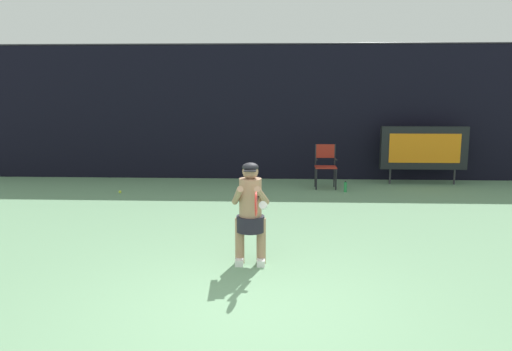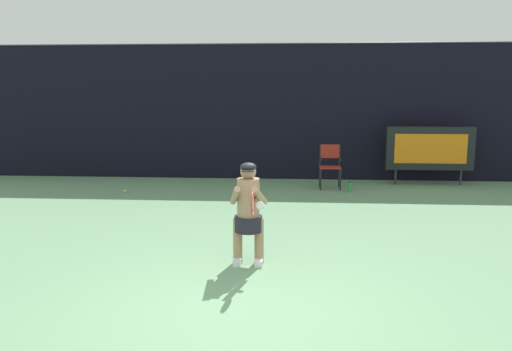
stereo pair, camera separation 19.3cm
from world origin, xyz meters
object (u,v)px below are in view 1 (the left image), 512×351
(umpire_chair, at_px, (326,163))
(water_bottle, at_px, (345,187))
(scoreboard, at_px, (424,148))
(tennis_racket, at_px, (256,204))
(tennis_player, at_px, (250,210))
(tennis_ball_loose, at_px, (120,192))

(umpire_chair, height_order, water_bottle, umpire_chair)
(scoreboard, height_order, tennis_racket, scoreboard)
(water_bottle, relative_size, tennis_player, 0.19)
(umpire_chair, bearing_deg, tennis_player, -105.31)
(tennis_racket, relative_size, tennis_ball_loose, 8.85)
(tennis_ball_loose, bearing_deg, tennis_player, -54.72)
(scoreboard, xyz_separation_m, tennis_player, (-4.11, -6.28, -0.18))
(scoreboard, relative_size, tennis_ball_loose, 32.35)
(tennis_ball_loose, bearing_deg, umpire_chair, 10.39)
(tennis_racket, bearing_deg, water_bottle, 91.50)
(scoreboard, distance_m, tennis_ball_loose, 7.69)
(scoreboard, distance_m, tennis_racket, 7.95)
(scoreboard, bearing_deg, tennis_ball_loose, -168.55)
(umpire_chair, xyz_separation_m, water_bottle, (0.44, -0.51, -0.50))
(umpire_chair, height_order, tennis_racket, tennis_racket)
(umpire_chair, relative_size, tennis_player, 0.76)
(umpire_chair, bearing_deg, tennis_racket, -103.00)
(scoreboard, relative_size, tennis_racket, 3.65)
(scoreboard, height_order, water_bottle, scoreboard)
(tennis_player, xyz_separation_m, tennis_racket, (0.11, -0.59, 0.23))
(scoreboard, relative_size, umpire_chair, 2.04)
(umpire_chair, xyz_separation_m, tennis_racket, (-1.44, -6.25, 0.38))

